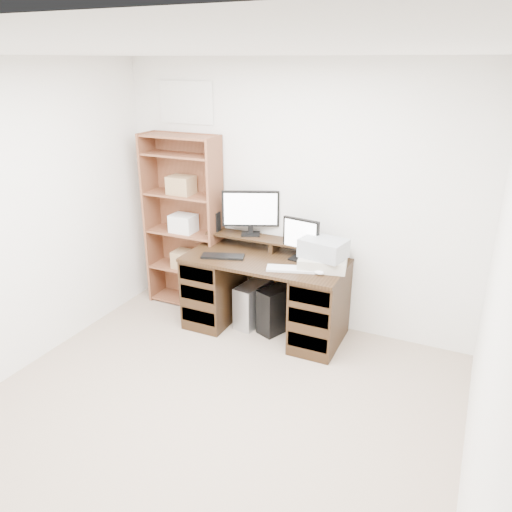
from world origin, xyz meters
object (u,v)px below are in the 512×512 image
Objects in this scene: desk at (265,293)px; tower_black at (279,308)px; monitor_wide at (251,210)px; bookshelf at (185,221)px; monitor_small at (301,238)px; printer at (323,262)px; tower_silver at (253,304)px.

desk is 0.21m from tower_black.
desk is at bearing -125.47° from tower_black.
bookshelf reaches higher than monitor_wide.
monitor_small reaches higher than desk.
printer reaches higher than desk.
desk is 3.07× the size of tower_black.
monitor_small is 1.31m from bookshelf.
desk is at bearing -150.26° from monitor_small.
monitor_wide reaches higher than printer.
monitor_wide is 1.06× the size of tower_black.
monitor_wide is at bearing 137.69° from desk.
tower_silver is at bearing 163.71° from printer.
printer is 0.72m from tower_black.
monitor_wide reaches higher than tower_silver.
tower_silver is (0.11, -0.18, -0.90)m from monitor_wide.
desk reaches higher than tower_silver.
tower_black is at bearing 159.79° from printer.
bookshelf is (-1.56, 0.20, 0.12)m from printer.
tower_silver is at bearing -155.99° from tower_black.
printer is at bearing 13.86° from tower_black.
monitor_wide is at bearing 2.64° from bookshelf.
tower_black reaches higher than tower_silver.
tower_silver is (-0.16, 0.07, -0.17)m from desk.
tower_black is (-0.43, 0.06, -0.58)m from printer.
monitor_small is at bearing -36.66° from monitor_wide.
tower_black is (0.39, -0.17, -0.89)m from monitor_wide.
monitor_small is (0.30, 0.11, 0.57)m from desk.
bookshelf reaches higher than printer.
desk is at bearing 169.23° from printer.
printer is 0.85× the size of tower_black.
desk is 0.24m from tower_silver.
desk reaches higher than tower_black.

